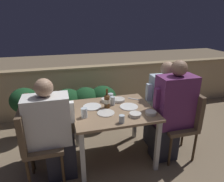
{
  "coord_description": "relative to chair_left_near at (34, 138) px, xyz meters",
  "views": [
    {
      "loc": [
        -0.6,
        -2.16,
        1.8
      ],
      "look_at": [
        0.0,
        0.06,
        0.93
      ],
      "focal_mm": 32.0,
      "sensor_mm": 36.0,
      "label": 1
    }
  ],
  "objects": [
    {
      "name": "glass_cup_3",
      "position": [
        0.99,
        0.5,
        0.2
      ],
      "size": [
        0.07,
        0.07,
        0.08
      ],
      "color": "silver",
      "rests_on": "dining_table"
    },
    {
      "name": "chair_right_far",
      "position": [
        1.89,
        0.31,
        0.0
      ],
      "size": [
        0.42,
        0.41,
        0.91
      ],
      "color": "brown",
      "rests_on": "ground_plane"
    },
    {
      "name": "parapet_wall",
      "position": [
        0.93,
        1.61,
        -0.08
      ],
      "size": [
        9.0,
        0.18,
        0.93
      ],
      "color": "tan",
      "rests_on": "ground_plane"
    },
    {
      "name": "plate_1",
      "position": [
        0.69,
        0.29,
        0.17
      ],
      "size": [
        0.23,
        0.23,
        0.01
      ],
      "color": "white",
      "rests_on": "dining_table"
    },
    {
      "name": "glass_cup_1",
      "position": [
        0.96,
        0.29,
        0.22
      ],
      "size": [
        0.06,
        0.06,
        0.12
      ],
      "color": "silver",
      "rests_on": "dining_table"
    },
    {
      "name": "bowl_0",
      "position": [
        1.32,
        -0.09,
        0.18
      ],
      "size": [
        0.13,
        0.13,
        0.04
      ],
      "color": "silver",
      "rests_on": "dining_table"
    },
    {
      "name": "glass_cup_0",
      "position": [
        0.56,
        0.05,
        0.22
      ],
      "size": [
        0.07,
        0.07,
        0.11
      ],
      "color": "silver",
      "rests_on": "dining_table"
    },
    {
      "name": "beer_bottle",
      "position": [
        0.87,
        0.23,
        0.26
      ],
      "size": [
        0.07,
        0.07,
        0.25
      ],
      "color": "brown",
      "rests_on": "dining_table"
    },
    {
      "name": "dining_table",
      "position": [
        0.93,
        0.16,
        0.07
      ],
      "size": [
        0.99,
        0.84,
        0.71
      ],
      "color": "#937556",
      "rests_on": "ground_plane"
    },
    {
      "name": "plate_0",
      "position": [
        0.82,
        0.07,
        0.17
      ],
      "size": [
        0.21,
        0.21,
        0.01
      ],
      "color": "silver",
      "rests_on": "dining_table"
    },
    {
      "name": "fork_0",
      "position": [
        1.3,
        0.39,
        0.16
      ],
      "size": [
        0.14,
        0.12,
        0.01
      ],
      "color": "silver",
      "rests_on": "dining_table"
    },
    {
      "name": "person_purple_stripe",
      "position": [
        1.65,
        -0.02,
        0.11
      ],
      "size": [
        0.52,
        0.26,
        1.33
      ],
      "color": "#282833",
      "rests_on": "ground_plane"
    },
    {
      "name": "chair_left_far",
      "position": [
        -0.0,
        0.28,
        0.0
      ],
      "size": [
        0.42,
        0.41,
        0.91
      ],
      "color": "brown",
      "rests_on": "ground_plane"
    },
    {
      "name": "potted_plant",
      "position": [
        -0.22,
        0.99,
        -0.06
      ],
      "size": [
        0.41,
        0.41,
        0.8
      ],
      "color": "#B2A899",
      "rests_on": "ground_plane"
    },
    {
      "name": "bowl_1",
      "position": [
        1.07,
        0.38,
        0.18
      ],
      "size": [
        0.17,
        0.17,
        0.04
      ],
      "color": "beige",
      "rests_on": "dining_table"
    },
    {
      "name": "chair_right_near",
      "position": [
        1.84,
        -0.02,
        0.0
      ],
      "size": [
        0.42,
        0.41,
        0.91
      ],
      "color": "brown",
      "rests_on": "ground_plane"
    },
    {
      "name": "person_white_polo",
      "position": [
        0.2,
        0.0,
        0.06
      ],
      "size": [
        0.52,
        0.26,
        1.22
      ],
      "color": "#282833",
      "rests_on": "ground_plane"
    },
    {
      "name": "chair_left_near",
      "position": [
        0.0,
        0.0,
        0.0
      ],
      "size": [
        0.42,
        0.41,
        0.91
      ],
      "color": "brown",
      "rests_on": "ground_plane"
    },
    {
      "name": "bowl_2",
      "position": [
        1.13,
        -0.08,
        0.18
      ],
      "size": [
        0.14,
        0.14,
        0.04
      ],
      "color": "silver",
      "rests_on": "dining_table"
    },
    {
      "name": "planter_hedge",
      "position": [
        0.71,
        1.05,
        -0.16
      ],
      "size": [
        1.05,
        0.47,
        0.71
      ],
      "color": "brown",
      "rests_on": "ground_plane"
    },
    {
      "name": "person_blue_shirt",
      "position": [
        1.69,
        0.31,
        0.07
      ],
      "size": [
        0.48,
        0.26,
        1.24
      ],
      "color": "#282833",
      "rests_on": "ground_plane"
    },
    {
      "name": "plate_2",
      "position": [
        1.14,
        0.17,
        0.17
      ],
      "size": [
        0.23,
        0.23,
        0.01
      ],
      "color": "white",
      "rests_on": "dining_table"
    },
    {
      "name": "ground_plane",
      "position": [
        0.93,
        0.16,
        -0.55
      ],
      "size": [
        16.0,
        16.0,
        0.0
      ],
      "primitive_type": "plane",
      "color": "#847056"
    },
    {
      "name": "glass_cup_2",
      "position": [
        0.94,
        -0.19,
        0.2
      ],
      "size": [
        0.06,
        0.06,
        0.09
      ],
      "color": "silver",
      "rests_on": "dining_table"
    },
    {
      "name": "bowl_3",
      "position": [
        0.9,
        0.41,
        0.18
      ],
      "size": [
        0.13,
        0.13,
        0.04
      ],
      "color": "silver",
      "rests_on": "dining_table"
    }
  ]
}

